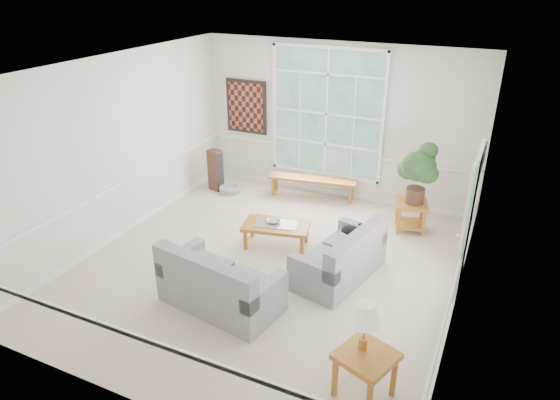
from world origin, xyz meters
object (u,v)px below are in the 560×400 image
(loveseat_right, at_px, (339,252))
(end_table, at_px, (410,216))
(coffee_table, at_px, (276,235))
(loveseat_front, at_px, (221,277))
(side_table, at_px, (365,375))

(loveseat_right, xyz_separation_m, end_table, (0.66, 1.92, -0.15))
(coffee_table, bearing_deg, loveseat_front, -102.34)
(end_table, xyz_separation_m, side_table, (0.34, -3.98, 0.02))
(loveseat_right, bearing_deg, end_table, 83.70)
(coffee_table, bearing_deg, end_table, 25.58)
(end_table, bearing_deg, loveseat_front, -119.77)
(loveseat_right, xyz_separation_m, loveseat_front, (-1.20, -1.33, 0.03))
(loveseat_front, bearing_deg, loveseat_right, 57.10)
(loveseat_front, xyz_separation_m, end_table, (1.86, 3.25, -0.17))
(loveseat_front, bearing_deg, side_table, -9.06)
(side_table, bearing_deg, loveseat_front, 161.68)
(loveseat_right, relative_size, coffee_table, 1.42)
(loveseat_front, height_order, side_table, loveseat_front)
(coffee_table, relative_size, end_table, 2.04)
(loveseat_right, bearing_deg, coffee_table, 173.23)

